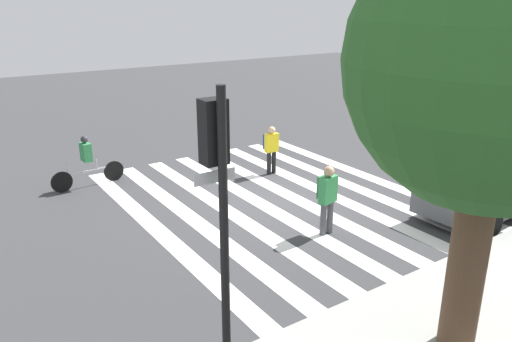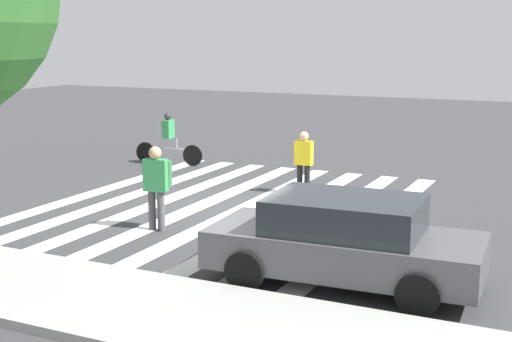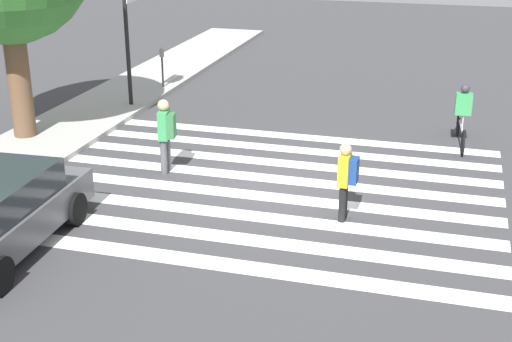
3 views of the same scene
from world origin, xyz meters
TOP-DOWN VIEW (x-y plane):
  - ground_plane at (0.00, 0.00)m, footprint 60.00×60.00m
  - sidewalk_curb at (0.00, 6.25)m, footprint 36.00×2.50m
  - crosswalk_stripes at (-0.00, 0.00)m, footprint 7.65×10.00m
  - traffic_light at (4.85, 5.36)m, footprint 0.60×0.50m
  - parking_meter at (7.05, 5.38)m, footprint 0.15×0.15m
  - pedestrian_adult_yellow_jacket at (-1.21, -1.91)m, footprint 0.44×0.37m
  - pedestrian_child_with_backpack at (0.25, 2.42)m, footprint 0.51×0.46m
  - cyclist_mid_street at (4.08, -4.01)m, footprint 2.24×0.42m

SIDE VIEW (x-z plane):
  - ground_plane at x=0.00m, z-range 0.00..0.00m
  - crosswalk_stripes at x=0.00m, z-range 0.00..0.01m
  - sidewalk_curb at x=0.00m, z-range 0.00..0.14m
  - cyclist_mid_street at x=4.08m, z-range 0.07..1.66m
  - pedestrian_adult_yellow_jacket at x=-1.21m, z-range 0.13..1.71m
  - pedestrian_child_with_backpack at x=0.25m, z-range 0.15..1.87m
  - parking_meter at x=7.05m, z-range 0.35..1.77m
  - traffic_light at x=4.85m, z-range 0.89..5.33m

